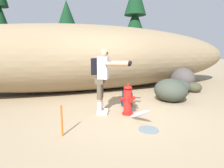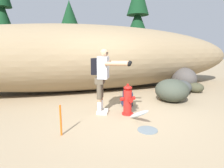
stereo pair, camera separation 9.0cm
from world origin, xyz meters
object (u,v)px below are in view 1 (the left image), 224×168
(utility_worker, at_px, (103,74))
(spare_backpack, at_px, (127,99))
(boulder_small, at_px, (179,87))
(boulder_mid, at_px, (182,78))
(boulder_outlier, at_px, (193,87))
(fire_hydrant, at_px, (128,100))
(boulder_large, at_px, (171,90))
(survey_stake, at_px, (62,121))

(utility_worker, relative_size, spare_backpack, 3.47)
(utility_worker, distance_m, boulder_small, 3.48)
(boulder_mid, height_order, boulder_outlier, boulder_mid)
(fire_hydrant, bearing_deg, boulder_outlier, 21.55)
(boulder_large, xyz_separation_m, boulder_outlier, (1.62, 0.71, -0.16))
(survey_stake, bearing_deg, boulder_small, 23.95)
(boulder_large, bearing_deg, boulder_outlier, 23.53)
(spare_backpack, height_order, boulder_mid, boulder_mid)
(boulder_large, bearing_deg, boulder_small, 36.85)
(fire_hydrant, bearing_deg, spare_backpack, 66.89)
(boulder_mid, relative_size, boulder_small, 1.54)
(fire_hydrant, xyz_separation_m, boulder_large, (1.81, 0.65, -0.01))
(boulder_large, relative_size, survey_stake, 1.83)
(utility_worker, height_order, spare_backpack, utility_worker)
(spare_backpack, xyz_separation_m, boulder_large, (1.55, 0.03, 0.14))
(fire_hydrant, height_order, survey_stake, fire_hydrant)
(utility_worker, height_order, survey_stake, utility_worker)
(spare_backpack, xyz_separation_m, boulder_small, (2.42, 0.68, 0.05))
(boulder_mid, bearing_deg, utility_worker, -156.68)
(boulder_mid, relative_size, survey_stake, 2.07)
(boulder_large, relative_size, boulder_outlier, 1.79)
(boulder_small, xyz_separation_m, boulder_outlier, (0.74, 0.05, -0.07))
(boulder_large, relative_size, boulder_mid, 0.89)
(fire_hydrant, bearing_deg, utility_worker, 151.67)
(boulder_mid, height_order, survey_stake, boulder_mid)
(spare_backpack, bearing_deg, boulder_mid, -149.99)
(boulder_outlier, bearing_deg, spare_backpack, -167.01)
(fire_hydrant, xyz_separation_m, boulder_small, (2.69, 1.31, -0.10))
(fire_hydrant, height_order, utility_worker, utility_worker)
(spare_backpack, xyz_separation_m, survey_stake, (-1.93, -1.25, 0.08))
(utility_worker, bearing_deg, boulder_mid, 51.27)
(fire_hydrant, bearing_deg, boulder_small, 25.94)
(utility_worker, bearing_deg, survey_stake, -112.52)
(boulder_large, distance_m, boulder_small, 1.10)
(boulder_outlier, xyz_separation_m, survey_stake, (-5.10, -1.98, 0.11))
(fire_hydrant, height_order, boulder_large, fire_hydrant)
(utility_worker, bearing_deg, spare_backpack, 49.94)
(boulder_small, distance_m, survey_stake, 4.77)
(fire_hydrant, xyz_separation_m, spare_backpack, (0.27, 0.63, -0.15))
(spare_backpack, bearing_deg, boulder_large, -172.72)
(fire_hydrant, distance_m, boulder_mid, 3.98)
(fire_hydrant, distance_m, boulder_small, 2.99)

